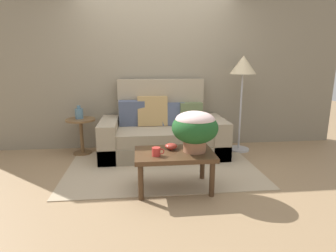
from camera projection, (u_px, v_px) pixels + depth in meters
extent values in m
plane|color=#997A56|center=(162.00, 169.00, 3.84)|extent=(14.00, 14.00, 0.00)
cube|color=gray|center=(156.00, 68.00, 4.67)|extent=(6.40, 0.12, 2.67)
cube|color=tan|center=(162.00, 168.00, 3.87)|extent=(2.58, 1.65, 0.01)
cube|color=gray|center=(163.00, 148.00, 4.40)|extent=(1.91, 0.94, 0.24)
cube|color=gray|center=(163.00, 135.00, 4.33)|extent=(1.40, 0.85, 0.19)
cube|color=gray|center=(161.00, 108.00, 4.65)|extent=(1.40, 0.17, 0.95)
cube|color=gray|center=(109.00, 139.00, 4.28)|extent=(0.26, 0.94, 0.57)
cube|color=gray|center=(215.00, 136.00, 4.45)|extent=(0.26, 0.94, 0.57)
cube|color=#4C5670|center=(132.00, 113.00, 4.46)|extent=(0.41, 0.18, 0.42)
cube|color=#4C5670|center=(173.00, 114.00, 4.53)|extent=(0.37, 0.21, 0.38)
cube|color=#607047|center=(191.00, 114.00, 4.55)|extent=(0.36, 0.18, 0.36)
cube|color=tan|center=(153.00, 111.00, 4.48)|extent=(0.48, 0.20, 0.48)
cylinder|color=#442D1B|center=(141.00, 182.00, 2.95)|extent=(0.06, 0.06, 0.40)
cylinder|color=#442D1B|center=(212.00, 179.00, 3.03)|extent=(0.06, 0.06, 0.40)
cylinder|color=#442D1B|center=(140.00, 167.00, 3.39)|extent=(0.06, 0.06, 0.40)
cylinder|color=#442D1B|center=(202.00, 164.00, 3.47)|extent=(0.06, 0.06, 0.40)
cube|color=#4C331E|center=(174.00, 154.00, 3.16)|extent=(0.89, 0.58, 0.05)
cylinder|color=brown|center=(83.00, 153.00, 4.48)|extent=(0.29, 0.29, 0.03)
cylinder|color=brown|center=(82.00, 137.00, 4.42)|extent=(0.05, 0.05, 0.51)
cylinder|color=brown|center=(80.00, 120.00, 4.36)|extent=(0.45, 0.45, 0.03)
cylinder|color=#B2B2B7|center=(238.00, 149.00, 4.67)|extent=(0.35, 0.35, 0.03)
cylinder|color=#B2B2B7|center=(240.00, 112.00, 4.53)|extent=(0.03, 0.03, 1.22)
cone|color=#C6B289|center=(243.00, 65.00, 4.36)|extent=(0.41, 0.41, 0.28)
cylinder|color=#A36B4C|center=(195.00, 144.00, 3.16)|extent=(0.25, 0.25, 0.16)
ellipsoid|color=#1E5123|center=(195.00, 128.00, 3.12)|extent=(0.52, 0.52, 0.35)
ellipsoid|color=beige|center=(195.00, 120.00, 3.10)|extent=(0.44, 0.44, 0.19)
cylinder|color=red|center=(156.00, 152.00, 3.02)|extent=(0.09, 0.09, 0.09)
torus|color=red|center=(162.00, 151.00, 3.02)|extent=(0.06, 0.01, 0.06)
cylinder|color=#B2382D|center=(171.00, 149.00, 3.25)|extent=(0.05, 0.05, 0.02)
ellipsoid|color=#B2382D|center=(171.00, 146.00, 3.24)|extent=(0.14, 0.14, 0.06)
cylinder|color=slate|center=(79.00, 114.00, 4.35)|extent=(0.12, 0.12, 0.16)
cylinder|color=slate|center=(79.00, 107.00, 4.33)|extent=(0.06, 0.06, 0.05)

